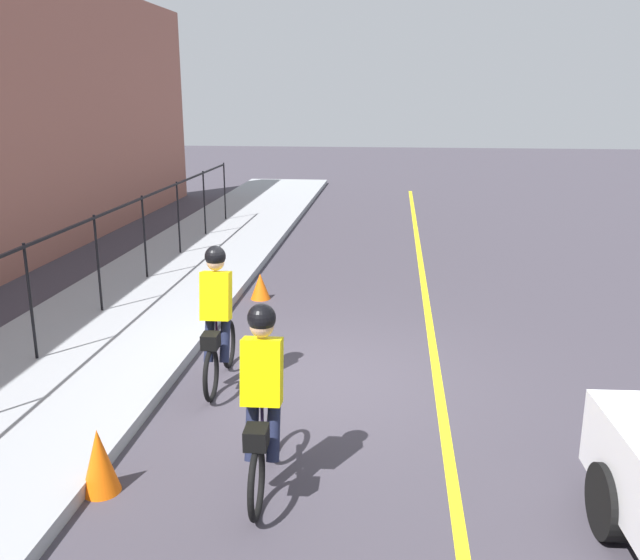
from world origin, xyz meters
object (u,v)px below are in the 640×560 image
at_px(cyclist_lead, 217,318).
at_px(traffic_cone_far, 99,461).
at_px(traffic_cone_near, 260,286).
at_px(cyclist_follow, 263,400).

distance_m(cyclist_lead, traffic_cone_far, 2.61).
height_order(traffic_cone_near, traffic_cone_far, traffic_cone_far).
bearing_deg(cyclist_lead, traffic_cone_far, 166.72).
bearing_deg(cyclist_follow, cyclist_lead, 22.28).
xyz_separation_m(cyclist_lead, cyclist_follow, (-2.27, -1.02, 0.00)).
xyz_separation_m(cyclist_lead, traffic_cone_near, (3.79, 0.21, -0.67)).
distance_m(cyclist_follow, traffic_cone_near, 6.22).
bearing_deg(traffic_cone_far, cyclist_follow, -81.87).
distance_m(cyclist_lead, traffic_cone_near, 3.85).
relative_size(cyclist_follow, traffic_cone_near, 3.82).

